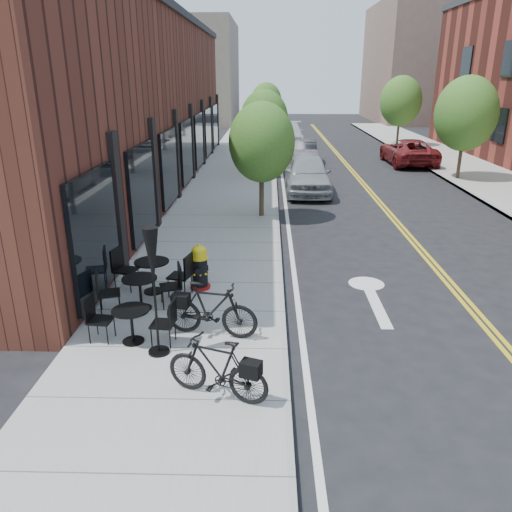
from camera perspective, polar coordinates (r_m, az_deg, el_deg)
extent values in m
plane|color=black|center=(9.07, 3.60, -11.21)|extent=(120.00, 120.00, 0.00)
cube|color=#9E9B93|center=(18.42, -3.70, 5.33)|extent=(4.00, 70.00, 0.12)
cube|color=#482017|center=(22.64, -14.88, 16.28)|extent=(5.00, 28.00, 7.00)
cube|color=#726656|center=(56.28, -6.74, 20.10)|extent=(8.00, 14.00, 10.00)
cube|color=brown|center=(60.05, 18.46, 20.21)|extent=(10.00, 16.00, 12.00)
cylinder|color=#382B1E|center=(17.18, 0.64, 7.27)|extent=(0.16, 0.16, 1.61)
ellipsoid|color=#2C581B|center=(16.89, 0.66, 12.86)|extent=(2.20, 2.20, 2.64)
cylinder|color=#382B1E|center=(25.04, 0.92, 11.35)|extent=(0.16, 0.16, 1.68)
ellipsoid|color=#2C581B|center=(24.84, 0.95, 15.37)|extent=(2.30, 2.30, 2.76)
cylinder|color=#382B1E|center=(32.98, 1.07, 13.32)|extent=(0.16, 0.16, 1.57)
ellipsoid|color=#2C581B|center=(32.83, 1.09, 16.15)|extent=(2.10, 2.10, 2.52)
cylinder|color=#382B1E|center=(40.93, 1.17, 14.70)|extent=(0.16, 0.16, 1.71)
ellipsoid|color=#2C581B|center=(40.80, 1.19, 17.24)|extent=(2.40, 2.40, 2.88)
cylinder|color=#382B1E|center=(25.65, 22.27, 10.27)|extent=(0.16, 0.16, 1.82)
ellipsoid|color=#2C581B|center=(25.44, 22.88, 14.76)|extent=(2.80, 2.80, 3.36)
cylinder|color=#382B1E|center=(37.04, 15.91, 13.51)|extent=(0.16, 0.16, 1.82)
ellipsoid|color=#2C581B|center=(36.90, 16.22, 16.64)|extent=(2.80, 2.80, 3.36)
cylinder|color=maroon|center=(11.47, -6.37, -3.46)|extent=(0.53, 0.53, 0.07)
cylinder|color=black|center=(11.34, -6.44, -1.87)|extent=(0.41, 0.41, 0.69)
cylinder|color=yellow|center=(11.21, -6.51, -0.19)|extent=(0.46, 0.46, 0.05)
cylinder|color=yellow|center=(11.18, -6.52, 0.25)|extent=(0.39, 0.39, 0.16)
ellipsoid|color=yellow|center=(11.15, -6.54, 0.69)|extent=(0.38, 0.38, 0.20)
cylinder|color=yellow|center=(11.12, -6.56, 1.19)|extent=(0.07, 0.07, 0.07)
imported|color=black|center=(7.57, -4.48, -12.67)|extent=(1.69, 1.00, 0.98)
imported|color=black|center=(9.22, -5.16, -6.13)|extent=(1.82, 0.83, 1.05)
cylinder|color=black|center=(9.47, -13.83, -9.41)|extent=(0.43, 0.43, 0.03)
cylinder|color=black|center=(9.33, -13.99, -7.77)|extent=(0.06, 0.06, 0.62)
cylinder|color=black|center=(9.19, -14.15, -6.02)|extent=(0.74, 0.74, 0.03)
cylinder|color=black|center=(11.43, -11.60, -3.95)|extent=(0.54, 0.54, 0.03)
cylinder|color=black|center=(11.30, -11.72, -2.35)|extent=(0.07, 0.07, 0.70)
cylinder|color=black|center=(11.17, -11.85, -0.65)|extent=(0.93, 0.93, 0.03)
cylinder|color=black|center=(10.69, -12.92, -5.81)|extent=(0.52, 0.52, 0.03)
cylinder|color=black|center=(10.55, -13.05, -4.21)|extent=(0.07, 0.07, 0.66)
cylinder|color=black|center=(10.42, -13.20, -2.53)|extent=(0.90, 0.90, 0.03)
cylinder|color=black|center=(9.04, -11.02, -10.65)|extent=(0.37, 0.37, 0.04)
cylinder|color=black|center=(8.54, -11.51, -4.23)|extent=(0.04, 0.04, 2.21)
cone|color=black|center=(8.29, -11.82, -0.02)|extent=(0.27, 0.27, 0.97)
imported|color=#96999D|center=(21.37, 5.89, 9.29)|extent=(1.89, 4.61, 1.57)
imported|color=black|center=(28.90, 5.46, 11.78)|extent=(1.41, 3.93, 1.29)
imported|color=silver|center=(37.42, 3.79, 13.81)|extent=(2.32, 5.20, 1.48)
imported|color=maroon|center=(29.60, 17.00, 11.34)|extent=(2.38, 5.09, 1.41)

